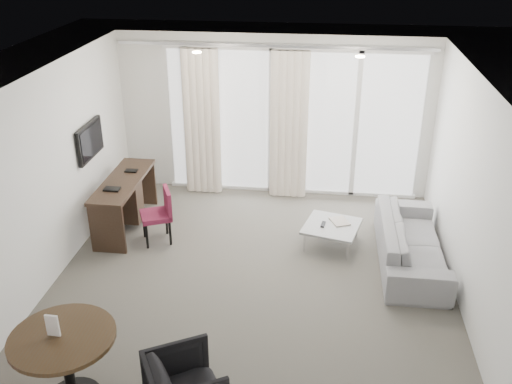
# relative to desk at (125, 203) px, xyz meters

# --- Properties ---
(floor) EXTENTS (5.00, 6.00, 0.00)m
(floor) POSITION_rel_desk_xyz_m (2.05, -1.47, -0.38)
(floor) COLOR #555149
(floor) RESTS_ON ground
(ceiling) EXTENTS (5.00, 6.00, 0.00)m
(ceiling) POSITION_rel_desk_xyz_m (2.05, -1.47, 2.22)
(ceiling) COLOR white
(ceiling) RESTS_ON ground
(wall_left) EXTENTS (0.00, 6.00, 2.60)m
(wall_left) POSITION_rel_desk_xyz_m (-0.45, -1.47, 0.92)
(wall_left) COLOR silver
(wall_left) RESTS_ON ground
(wall_right) EXTENTS (0.00, 6.00, 2.60)m
(wall_right) POSITION_rel_desk_xyz_m (4.55, -1.47, 0.92)
(wall_right) COLOR silver
(wall_right) RESTS_ON ground
(window_panel) EXTENTS (4.00, 0.02, 2.38)m
(window_panel) POSITION_rel_desk_xyz_m (2.35, 1.51, 0.82)
(window_panel) COLOR white
(window_panel) RESTS_ON ground
(window_frame) EXTENTS (4.10, 0.06, 2.44)m
(window_frame) POSITION_rel_desk_xyz_m (2.35, 1.50, 0.82)
(window_frame) COLOR white
(window_frame) RESTS_ON ground
(curtain_left) EXTENTS (0.60, 0.20, 2.38)m
(curtain_left) POSITION_rel_desk_xyz_m (0.90, 1.35, 0.82)
(curtain_left) COLOR silver
(curtain_left) RESTS_ON ground
(curtain_right) EXTENTS (0.60, 0.20, 2.38)m
(curtain_right) POSITION_rel_desk_xyz_m (2.30, 1.35, 0.82)
(curtain_right) COLOR silver
(curtain_right) RESTS_ON ground
(curtain_track) EXTENTS (4.80, 0.04, 0.04)m
(curtain_track) POSITION_rel_desk_xyz_m (2.05, 1.35, 2.07)
(curtain_track) COLOR #B2B2B7
(curtain_track) RESTS_ON ceiling
(downlight_a) EXTENTS (0.12, 0.12, 0.02)m
(downlight_a) POSITION_rel_desk_xyz_m (1.15, 0.13, 2.21)
(downlight_a) COLOR #FFE0B2
(downlight_a) RESTS_ON ceiling
(downlight_b) EXTENTS (0.12, 0.12, 0.02)m
(downlight_b) POSITION_rel_desk_xyz_m (3.25, 0.13, 2.21)
(downlight_b) COLOR #FFE0B2
(downlight_b) RESTS_ON ceiling
(desk) EXTENTS (0.50, 1.61, 0.76)m
(desk) POSITION_rel_desk_xyz_m (0.00, 0.00, 0.00)
(desk) COLOR black
(desk) RESTS_ON floor
(tv) EXTENTS (0.05, 0.80, 0.50)m
(tv) POSITION_rel_desk_xyz_m (-0.40, -0.02, 0.97)
(tv) COLOR black
(tv) RESTS_ON wall_left
(desk_chair) EXTENTS (0.56, 0.55, 0.79)m
(desk_chair) POSITION_rel_desk_xyz_m (0.57, -0.37, 0.02)
(desk_chair) COLOR maroon
(desk_chair) RESTS_ON floor
(round_table) EXTENTS (1.25, 1.25, 0.77)m
(round_table) POSITION_rel_desk_xyz_m (0.60, -3.38, 0.01)
(round_table) COLOR #362615
(round_table) RESTS_ON floor
(menu_card) EXTENTS (0.12, 0.03, 0.22)m
(menu_card) POSITION_rel_desk_xyz_m (0.53, -3.38, 0.34)
(menu_card) COLOR white
(menu_card) RESTS_ON round_table
(coffee_table) EXTENTS (0.88, 0.88, 0.33)m
(coffee_table) POSITION_rel_desk_xyz_m (3.03, -0.20, -0.22)
(coffee_table) COLOR gray
(coffee_table) RESTS_ON floor
(remote) EXTENTS (0.08, 0.18, 0.02)m
(remote) POSITION_rel_desk_xyz_m (2.91, -0.21, -0.02)
(remote) COLOR black
(remote) RESTS_ON coffee_table
(magazine) EXTENTS (0.32, 0.35, 0.02)m
(magazine) POSITION_rel_desk_xyz_m (3.13, -0.09, -0.02)
(magazine) COLOR gray
(magazine) RESTS_ON coffee_table
(sofa) EXTENTS (0.81, 2.07, 0.60)m
(sofa) POSITION_rel_desk_xyz_m (4.07, -0.49, -0.08)
(sofa) COLOR gray
(sofa) RESTS_ON floor
(terrace_slab) EXTENTS (5.60, 3.00, 0.12)m
(terrace_slab) POSITION_rel_desk_xyz_m (2.35, 3.03, -0.44)
(terrace_slab) COLOR #4D4D50
(terrace_slab) RESTS_ON ground
(rattan_chair_a) EXTENTS (0.63, 0.63, 0.79)m
(rattan_chair_a) POSITION_rel_desk_xyz_m (2.62, 2.51, 0.02)
(rattan_chair_a) COLOR brown
(rattan_chair_a) RESTS_ON terrace_slab
(rattan_chair_b) EXTENTS (0.66, 0.66, 0.83)m
(rattan_chair_b) POSITION_rel_desk_xyz_m (4.26, 3.69, 0.03)
(rattan_chair_b) COLOR brown
(rattan_chair_b) RESTS_ON terrace_slab
(rattan_table) EXTENTS (0.58, 0.58, 0.49)m
(rattan_table) POSITION_rel_desk_xyz_m (3.66, 3.04, -0.14)
(rattan_table) COLOR brown
(rattan_table) RESTS_ON terrace_slab
(balustrade) EXTENTS (5.50, 0.06, 1.05)m
(balustrade) POSITION_rel_desk_xyz_m (2.35, 4.48, 0.12)
(balustrade) COLOR #B2B2B7
(balustrade) RESTS_ON terrace_slab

